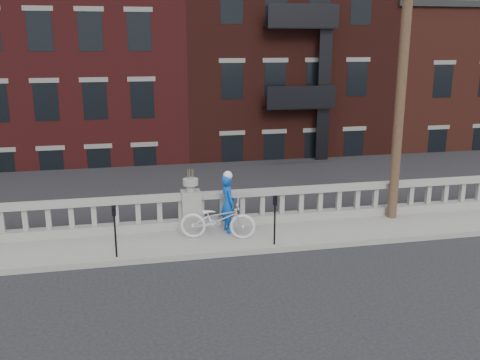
% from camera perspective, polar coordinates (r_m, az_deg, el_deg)
% --- Properties ---
extents(ground, '(120.00, 120.00, 0.00)m').
position_cam_1_polar(ground, '(12.27, -2.89, -11.84)').
color(ground, black).
rests_on(ground, ground).
extents(sidewalk, '(32.00, 2.20, 0.15)m').
position_cam_1_polar(sidewalk, '(14.96, -4.73, -6.52)').
color(sidewalk, gray).
rests_on(sidewalk, ground).
extents(balustrade, '(28.00, 0.34, 1.03)m').
position_cam_1_polar(balustrade, '(15.66, -5.22, -3.36)').
color(balustrade, gray).
rests_on(balustrade, sidewalk).
extents(planter_pedestal, '(0.55, 0.55, 1.76)m').
position_cam_1_polar(planter_pedestal, '(15.60, -5.24, -2.69)').
color(planter_pedestal, gray).
rests_on(planter_pedestal, sidewalk).
extents(lower_level, '(80.00, 44.00, 20.80)m').
position_cam_1_polar(lower_level, '(34.08, -8.27, 9.76)').
color(lower_level, '#605E59').
rests_on(lower_level, ground).
extents(utility_pole, '(1.60, 0.28, 10.00)m').
position_cam_1_polar(utility_pole, '(16.46, 17.12, 13.23)').
color(utility_pole, '#422D1E').
rests_on(utility_pole, sidewalk).
extents(parking_meter_b, '(0.10, 0.09, 1.36)m').
position_cam_1_polar(parking_meter_b, '(13.75, -13.21, -4.72)').
color(parking_meter_b, black).
rests_on(parking_meter_b, sidewalk).
extents(parking_meter_c, '(0.10, 0.09, 1.36)m').
position_cam_1_polar(parking_meter_c, '(14.24, 3.74, -3.68)').
color(parking_meter_c, black).
rests_on(parking_meter_c, sidewalk).
extents(bicycle, '(2.20, 1.24, 1.09)m').
position_cam_1_polar(bicycle, '(14.77, -2.39, -4.20)').
color(bicycle, silver).
rests_on(bicycle, sidewalk).
extents(cyclist, '(0.50, 0.67, 1.68)m').
position_cam_1_polar(cyclist, '(15.17, -1.30, -2.51)').
color(cyclist, '#0B46AB').
rests_on(cyclist, sidewalk).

